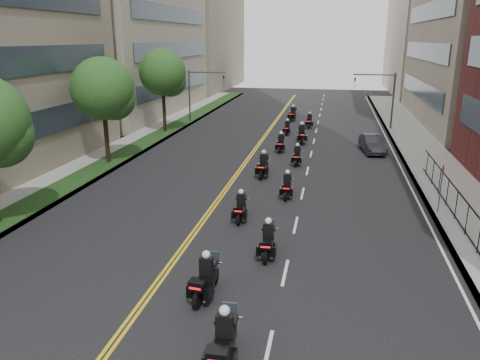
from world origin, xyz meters
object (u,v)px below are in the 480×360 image
Objects in this scene: motorcycle_8 at (281,144)px; motorcycle_10 at (287,128)px; motorcycle_7 at (297,156)px; motorcycle_6 at (263,166)px; motorcycle_1 at (224,343)px; motorcycle_9 at (302,135)px; motorcycle_3 at (268,242)px; motorcycle_12 at (293,114)px; motorcycle_2 at (205,280)px; motorcycle_4 at (241,208)px; motorcycle_11 at (309,121)px; parked_sedan at (373,144)px; motorcycle_5 at (287,187)px.

motorcycle_8 reaches higher than motorcycle_10.
motorcycle_6 is at bearing -118.74° from motorcycle_7.
motorcycle_1 is at bearing -90.34° from motorcycle_7.
motorcycle_8 is 3.84m from motorcycle_9.
motorcycle_10 is at bearing 91.80° from motorcycle_3.
motorcycle_10 is at bearing -80.95° from motorcycle_12.
motorcycle_4 is (-0.20, 7.49, -0.06)m from motorcycle_2.
motorcycle_8 is (0.31, 15.28, 0.02)m from motorcycle_4.
motorcycle_6 is 1.10× the size of motorcycle_11.
motorcycle_9 reaches higher than motorcycle_3.
motorcycle_4 is 0.97× the size of motorcycle_8.
motorcycle_2 is (-1.47, 3.42, -0.03)m from motorcycle_1.
motorcycle_9 is at bearing 149.48° from parked_sedan.
motorcycle_8 is at bearing -80.76° from motorcycle_12.
motorcycle_4 is (-1.66, 10.91, -0.09)m from motorcycle_1.
motorcycle_6 is at bearing -107.07° from motorcycle_9.
motorcycle_6 is 1.01× the size of motorcycle_12.
motorcycle_3 is at bearing -66.62° from motorcycle_4.
motorcycle_8 is at bearing 91.57° from motorcycle_1.
motorcycle_3 is 1.05× the size of motorcycle_5.
motorcycle_7 is 14.99m from motorcycle_11.
motorcycle_1 is 22.33m from motorcycle_7.
motorcycle_9 is 0.60× the size of parked_sedan.
motorcycle_5 reaches higher than motorcycle_4.
motorcycle_8 is 0.53× the size of parked_sedan.
motorcycle_1 is 18.89m from motorcycle_6.
motorcycle_6 is (-1.69, 18.81, -0.01)m from motorcycle_1.
motorcycle_12 is at bearing 91.17° from motorcycle_3.
motorcycle_5 is 1.02× the size of motorcycle_7.
motorcycle_8 reaches higher than motorcycle_5.
motorcycle_2 is 1.15× the size of motorcycle_10.
motorcycle_11 is at bearing -54.04° from motorcycle_12.
motorcycle_5 is (1.94, 4.03, 0.00)m from motorcycle_4.
motorcycle_2 is 1.09× the size of motorcycle_4.
motorcycle_10 is at bearing 90.09° from motorcycle_6.
motorcycle_8 reaches higher than motorcycle_11.
motorcycle_1 is 33.35m from motorcycle_10.
motorcycle_7 is 0.51× the size of parked_sedan.
motorcycle_6 reaches higher than motorcycle_7.
parked_sedan is (7.60, 16.49, 0.06)m from motorcycle_4.
motorcycle_11 is at bearing 87.70° from motorcycle_3.
motorcycle_4 is 22.41m from motorcycle_10.
motorcycle_3 is 15.22m from motorcycle_7.
motorcycle_1 is at bearing -87.75° from motorcycle_8.
motorcycle_1 is 1.03× the size of motorcycle_12.
motorcycle_9 is (-0.17, 22.64, 0.08)m from motorcycle_3.
motorcycle_10 is 4.42m from motorcycle_11.
motorcycle_2 is 0.93× the size of motorcycle_9.
motorcycle_8 is (-1.60, 19.08, -0.01)m from motorcycle_3.
motorcycle_2 reaches higher than parked_sedan.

